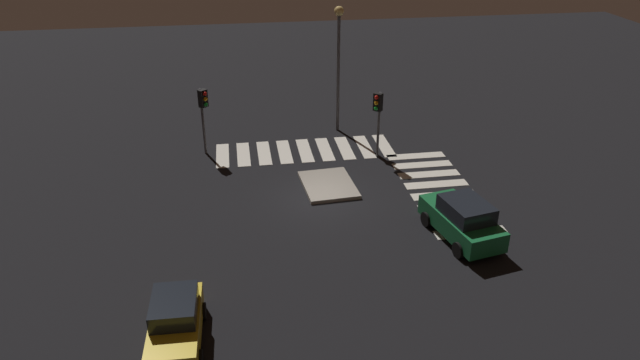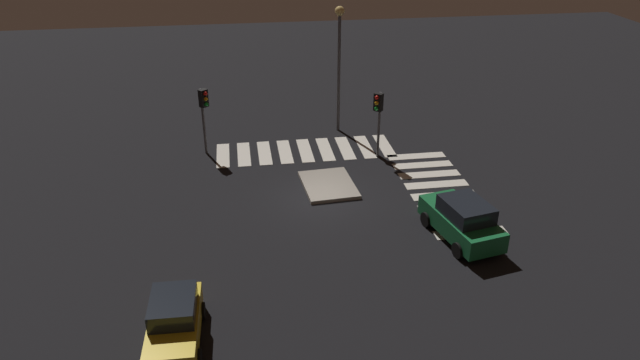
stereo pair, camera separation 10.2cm
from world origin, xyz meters
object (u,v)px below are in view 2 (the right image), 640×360
object	(u,v)px
car_yellow	(174,322)
traffic_light_east	(378,109)
traffic_island	(328,185)
street_lamp	(339,48)
car_green	(462,220)
traffic_light_north	(204,106)

from	to	relation	value
car_yellow	traffic_light_east	size ratio (longest dim) A/B	1.02
traffic_island	street_lamp	distance (m)	9.02
traffic_island	traffic_light_east	distance (m)	5.14
car_green	car_yellow	xyz separation A→B (m)	(-4.67, 11.50, -0.10)
traffic_island	traffic_light_east	size ratio (longest dim) A/B	0.94
traffic_light_east	car_green	bearing A→B (deg)	52.68
car_green	traffic_light_east	distance (m)	8.87
car_yellow	traffic_light_north	world-z (taller)	traffic_light_north
traffic_island	street_lamp	bearing A→B (deg)	-13.66
car_yellow	traffic_light_north	size ratio (longest dim) A/B	1.01
street_lamp	car_green	bearing A→B (deg)	-166.76
car_yellow	car_green	bearing A→B (deg)	113.37
car_green	traffic_light_north	bearing A→B (deg)	34.40
traffic_light_east	traffic_light_north	bearing A→B (deg)	-59.83
traffic_island	car_green	size ratio (longest dim) A/B	0.78
traffic_island	car_yellow	size ratio (longest dim) A/B	0.92
car_yellow	traffic_light_north	xyz separation A→B (m)	(15.06, -0.70, 2.04)
car_green	traffic_light_east	xyz separation A→B (m)	(8.51, 1.64, 1.91)
car_yellow	traffic_light_east	bearing A→B (deg)	144.47
traffic_island	street_lamp	xyz separation A→B (m)	(7.31, -1.78, 4.98)
traffic_light_north	traffic_light_east	bearing A→B (deg)	36.70
traffic_island	car_yellow	distance (m)	12.20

